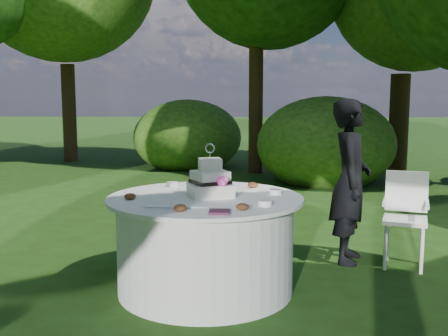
% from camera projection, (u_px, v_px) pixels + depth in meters
% --- Properties ---
extents(ground, '(80.00, 80.00, 0.00)m').
position_uv_depth(ground, '(206.00, 290.00, 4.26)').
color(ground, '#1E340E').
rests_on(ground, ground).
extents(napkins, '(0.14, 0.14, 0.02)m').
position_uv_depth(napkins, '(219.00, 212.00, 3.55)').
color(napkins, '#4E2139').
rests_on(napkins, table).
extents(feather_plume, '(0.48, 0.07, 0.01)m').
position_uv_depth(feather_plume, '(176.00, 207.00, 3.73)').
color(feather_plume, white).
rests_on(feather_plume, table).
extents(guest, '(0.49, 0.63, 1.54)m').
position_uv_depth(guest, '(350.00, 181.00, 4.92)').
color(guest, black).
rests_on(guest, ground).
extents(table, '(1.56, 1.56, 0.77)m').
position_uv_depth(table, '(205.00, 243.00, 4.20)').
color(table, silver).
rests_on(table, ground).
extents(cake, '(0.41, 0.41, 0.43)m').
position_uv_depth(cake, '(210.00, 182.00, 4.15)').
color(cake, silver).
rests_on(cake, table).
extents(chair, '(0.48, 0.48, 0.87)m').
position_uv_depth(chair, '(406.00, 211.00, 4.83)').
color(chair, white).
rests_on(chair, ground).
extents(votives, '(0.99, 0.90, 0.04)m').
position_uv_depth(votives, '(235.00, 192.00, 4.23)').
color(votives, white).
rests_on(votives, table).
extents(petal_cups, '(1.04, 1.08, 0.05)m').
position_uv_depth(petal_cups, '(203.00, 198.00, 3.96)').
color(petal_cups, '#562D16').
rests_on(petal_cups, table).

